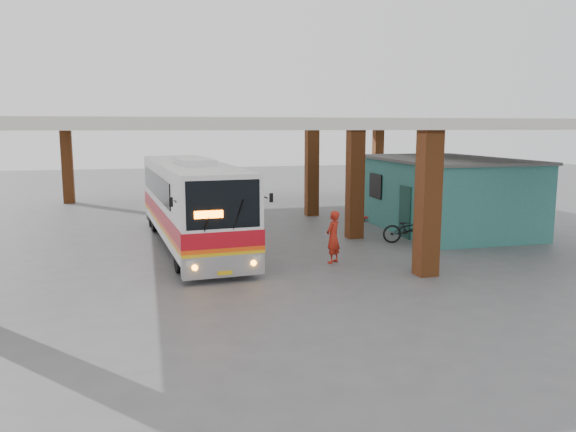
{
  "coord_description": "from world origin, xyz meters",
  "views": [
    {
      "loc": [
        -5.1,
        -17.96,
        4.42
      ],
      "look_at": [
        -0.53,
        0.0,
        1.48
      ],
      "focal_mm": 35.0,
      "sensor_mm": 36.0,
      "label": 1
    }
  ],
  "objects_px": {
    "motorcycle": "(410,229)",
    "red_chair": "(368,214)",
    "coach_bus": "(191,202)",
    "pedestrian": "(333,237)"
  },
  "relations": [
    {
      "from": "motorcycle",
      "to": "red_chair",
      "type": "bearing_deg",
      "value": 8.53
    },
    {
      "from": "coach_bus",
      "to": "red_chair",
      "type": "bearing_deg",
      "value": 17.11
    },
    {
      "from": "coach_bus",
      "to": "motorcycle",
      "type": "bearing_deg",
      "value": -16.2
    },
    {
      "from": "coach_bus",
      "to": "pedestrian",
      "type": "bearing_deg",
      "value": -47.71
    },
    {
      "from": "coach_bus",
      "to": "pedestrian",
      "type": "distance_m",
      "value": 5.89
    },
    {
      "from": "red_chair",
      "to": "motorcycle",
      "type": "bearing_deg",
      "value": -91.23
    },
    {
      "from": "coach_bus",
      "to": "pedestrian",
      "type": "height_order",
      "value": "coach_bus"
    },
    {
      "from": "coach_bus",
      "to": "pedestrian",
      "type": "relative_size",
      "value": 6.69
    },
    {
      "from": "coach_bus",
      "to": "motorcycle",
      "type": "height_order",
      "value": "coach_bus"
    },
    {
      "from": "coach_bus",
      "to": "red_chair",
      "type": "height_order",
      "value": "coach_bus"
    }
  ]
}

